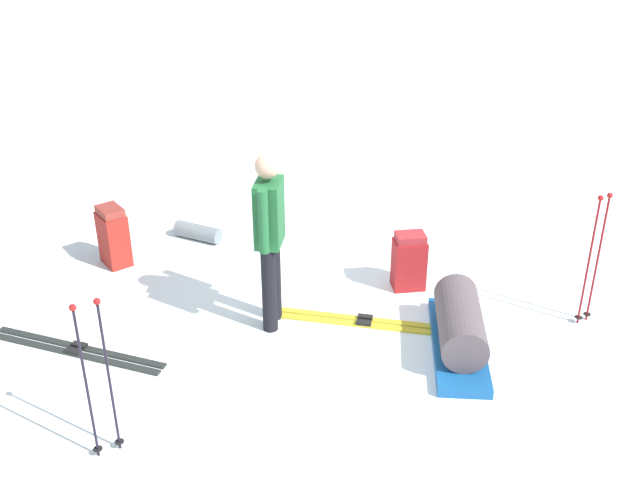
{
  "coord_description": "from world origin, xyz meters",
  "views": [
    {
      "loc": [
        -1.28,
        -6.25,
        4.06
      ],
      "look_at": [
        0.0,
        0.0,
        0.7
      ],
      "focal_mm": 43.08,
      "sensor_mm": 36.0,
      "label": 1
    }
  ],
  "objects_px": {
    "skier_standing": "(270,233)",
    "ski_pair_near": "(364,322)",
    "backpack_bright": "(409,261)",
    "ski_poles_planted_near": "(96,372)",
    "ski_pair_far": "(76,350)",
    "ski_poles_planted_far": "(595,253)",
    "backpack_large_dark": "(113,236)",
    "gear_sled": "(460,328)",
    "sleeping_mat_rolled": "(198,232)"
  },
  "relations": [
    {
      "from": "skier_standing",
      "to": "ski_pair_near",
      "type": "bearing_deg",
      "value": -11.88
    },
    {
      "from": "backpack_bright",
      "to": "ski_poles_planted_near",
      "type": "relative_size",
      "value": 0.46
    },
    {
      "from": "ski_pair_near",
      "to": "ski_poles_planted_near",
      "type": "height_order",
      "value": "ski_poles_planted_near"
    },
    {
      "from": "backpack_bright",
      "to": "ski_poles_planted_near",
      "type": "bearing_deg",
      "value": -147.72
    },
    {
      "from": "ski_pair_near",
      "to": "ski_pair_far",
      "type": "relative_size",
      "value": 1.04
    },
    {
      "from": "skier_standing",
      "to": "ski_poles_planted_far",
      "type": "bearing_deg",
      "value": -11.0
    },
    {
      "from": "ski_pair_near",
      "to": "backpack_bright",
      "type": "distance_m",
      "value": 0.86
    },
    {
      "from": "ski_pair_near",
      "to": "backpack_large_dark",
      "type": "height_order",
      "value": "backpack_large_dark"
    },
    {
      "from": "backpack_bright",
      "to": "ski_poles_planted_far",
      "type": "relative_size",
      "value": 0.46
    },
    {
      "from": "skier_standing",
      "to": "backpack_large_dark",
      "type": "height_order",
      "value": "skier_standing"
    },
    {
      "from": "ski_pair_far",
      "to": "gear_sled",
      "type": "xyz_separation_m",
      "value": [
        3.34,
        -0.64,
        0.21
      ]
    },
    {
      "from": "sleeping_mat_rolled",
      "to": "backpack_large_dark",
      "type": "bearing_deg",
      "value": -156.61
    },
    {
      "from": "ski_poles_planted_near",
      "to": "sleeping_mat_rolled",
      "type": "bearing_deg",
      "value": 75.35
    },
    {
      "from": "ski_poles_planted_near",
      "to": "sleeping_mat_rolled",
      "type": "distance_m",
      "value": 3.48
    },
    {
      "from": "skier_standing",
      "to": "backpack_large_dark",
      "type": "bearing_deg",
      "value": 135.08
    },
    {
      "from": "ski_poles_planted_near",
      "to": "ski_poles_planted_far",
      "type": "height_order",
      "value": "ski_poles_planted_near"
    },
    {
      "from": "ski_poles_planted_far",
      "to": "ski_pair_near",
      "type": "bearing_deg",
      "value": 169.37
    },
    {
      "from": "backpack_bright",
      "to": "ski_poles_planted_far",
      "type": "distance_m",
      "value": 1.76
    },
    {
      "from": "backpack_large_dark",
      "to": "backpack_bright",
      "type": "xyz_separation_m",
      "value": [
        2.91,
        -1.1,
        -0.03
      ]
    },
    {
      "from": "ski_pair_near",
      "to": "backpack_large_dark",
      "type": "distance_m",
      "value": 2.86
    },
    {
      "from": "skier_standing",
      "to": "ski_pair_far",
      "type": "xyz_separation_m",
      "value": [
        -1.78,
        -0.1,
        -0.94
      ]
    },
    {
      "from": "skier_standing",
      "to": "sleeping_mat_rolled",
      "type": "distance_m",
      "value": 2.13
    },
    {
      "from": "gear_sled",
      "to": "sleeping_mat_rolled",
      "type": "distance_m",
      "value": 3.37
    },
    {
      "from": "ski_pair_near",
      "to": "backpack_bright",
      "type": "height_order",
      "value": "backpack_bright"
    },
    {
      "from": "gear_sled",
      "to": "sleeping_mat_rolled",
      "type": "xyz_separation_m",
      "value": [
        -2.14,
        2.59,
        -0.13
      ]
    },
    {
      "from": "ski_poles_planted_far",
      "to": "ski_pair_far",
      "type": "bearing_deg",
      "value": 174.36
    },
    {
      "from": "ski_poles_planted_far",
      "to": "gear_sled",
      "type": "xyz_separation_m",
      "value": [
        -1.31,
        -0.18,
        -0.51
      ]
    },
    {
      "from": "skier_standing",
      "to": "gear_sled",
      "type": "xyz_separation_m",
      "value": [
        1.56,
        -0.74,
        -0.73
      ]
    },
    {
      "from": "ski_poles_planted_far",
      "to": "backpack_bright",
      "type": "bearing_deg",
      "value": 146.98
    },
    {
      "from": "skier_standing",
      "to": "gear_sled",
      "type": "distance_m",
      "value": 1.88
    },
    {
      "from": "ski_pair_far",
      "to": "ski_poles_planted_far",
      "type": "height_order",
      "value": "ski_poles_planted_far"
    },
    {
      "from": "backpack_bright",
      "to": "ski_poles_planted_far",
      "type": "height_order",
      "value": "ski_poles_planted_far"
    },
    {
      "from": "skier_standing",
      "to": "ski_pair_near",
      "type": "distance_m",
      "value": 1.28
    },
    {
      "from": "skier_standing",
      "to": "ski_poles_planted_far",
      "type": "distance_m",
      "value": 2.93
    },
    {
      "from": "ski_pair_near",
      "to": "sleeping_mat_rolled",
      "type": "relative_size",
      "value": 2.97
    },
    {
      "from": "backpack_bright",
      "to": "backpack_large_dark",
      "type": "bearing_deg",
      "value": 159.37
    },
    {
      "from": "skier_standing",
      "to": "backpack_bright",
      "type": "height_order",
      "value": "skier_standing"
    },
    {
      "from": "ski_pair_near",
      "to": "gear_sled",
      "type": "bearing_deg",
      "value": -38.15
    },
    {
      "from": "ski_poles_planted_near",
      "to": "sleeping_mat_rolled",
      "type": "xyz_separation_m",
      "value": [
        0.86,
        3.31,
        -0.64
      ]
    },
    {
      "from": "ski_pair_near",
      "to": "backpack_large_dark",
      "type": "xyz_separation_m",
      "value": [
        -2.32,
        1.65,
        0.31
      ]
    },
    {
      "from": "backpack_large_dark",
      "to": "ski_poles_planted_far",
      "type": "height_order",
      "value": "ski_poles_planted_far"
    },
    {
      "from": "ski_pair_far",
      "to": "ski_poles_planted_far",
      "type": "xyz_separation_m",
      "value": [
        4.65,
        -0.46,
        0.72
      ]
    },
    {
      "from": "ski_poles_planted_near",
      "to": "ski_poles_planted_far",
      "type": "relative_size",
      "value": 1.0
    },
    {
      "from": "gear_sled",
      "to": "ski_poles_planted_far",
      "type": "bearing_deg",
      "value": 7.91
    },
    {
      "from": "ski_pair_far",
      "to": "sleeping_mat_rolled",
      "type": "bearing_deg",
      "value": 58.44
    },
    {
      "from": "ski_pair_far",
      "to": "ski_poles_planted_far",
      "type": "bearing_deg",
      "value": -5.64
    },
    {
      "from": "backpack_large_dark",
      "to": "ski_poles_planted_near",
      "type": "distance_m",
      "value": 2.95
    },
    {
      "from": "ski_poles_planted_near",
      "to": "ski_poles_planted_far",
      "type": "bearing_deg",
      "value": 11.7
    },
    {
      "from": "ski_pair_far",
      "to": "backpack_bright",
      "type": "relative_size",
      "value": 2.6
    },
    {
      "from": "backpack_large_dark",
      "to": "skier_standing",
      "type": "bearing_deg",
      "value": -44.92
    }
  ]
}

